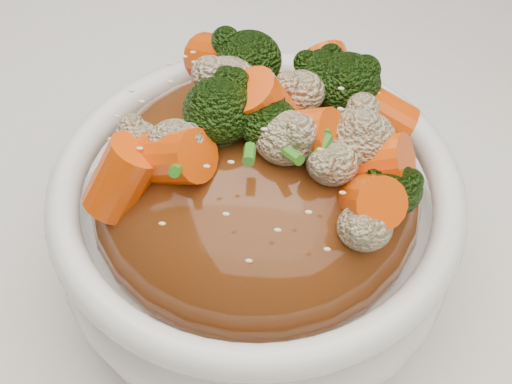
# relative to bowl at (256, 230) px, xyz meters

# --- Properties ---
(tablecloth) EXTENTS (1.20, 0.80, 0.04)m
(tablecloth) POSITION_rel_bowl_xyz_m (0.04, -0.02, -0.06)
(tablecloth) COLOR white
(tablecloth) RESTS_ON dining_table
(bowl) EXTENTS (0.30, 0.30, 0.09)m
(bowl) POSITION_rel_bowl_xyz_m (0.00, 0.00, 0.00)
(bowl) COLOR white
(bowl) RESTS_ON tablecloth
(sauce_base) EXTENTS (0.24, 0.24, 0.10)m
(sauce_base) POSITION_rel_bowl_xyz_m (0.00, -0.00, 0.03)
(sauce_base) COLOR #59290F
(sauce_base) RESTS_ON bowl
(carrots) EXTENTS (0.24, 0.24, 0.05)m
(carrots) POSITION_rel_bowl_xyz_m (0.00, -0.00, 0.10)
(carrots) COLOR #E44B07
(carrots) RESTS_ON sauce_base
(broccoli) EXTENTS (0.24, 0.24, 0.05)m
(broccoli) POSITION_rel_bowl_xyz_m (0.00, -0.00, 0.10)
(broccoli) COLOR black
(broccoli) RESTS_ON sauce_base
(cauliflower) EXTENTS (0.24, 0.24, 0.04)m
(cauliflower) POSITION_rel_bowl_xyz_m (0.00, -0.00, 0.09)
(cauliflower) COLOR tan
(cauliflower) RESTS_ON sauce_base
(scallions) EXTENTS (0.18, 0.18, 0.02)m
(scallions) POSITION_rel_bowl_xyz_m (0.00, -0.00, 0.10)
(scallions) COLOR #2D701A
(scallions) RESTS_ON sauce_base
(sesame_seeds) EXTENTS (0.21, 0.21, 0.01)m
(sesame_seeds) POSITION_rel_bowl_xyz_m (0.00, -0.00, 0.10)
(sesame_seeds) COLOR beige
(sesame_seeds) RESTS_ON sauce_base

